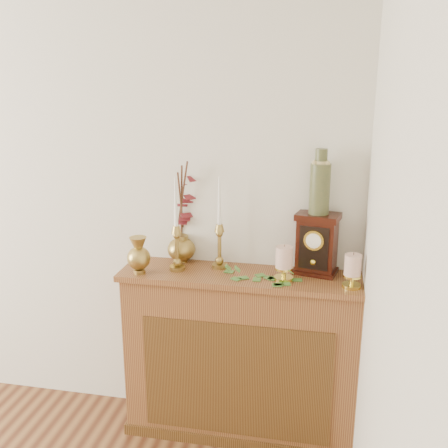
% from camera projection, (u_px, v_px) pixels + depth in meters
% --- Properties ---
extents(console_shelf, '(1.24, 0.34, 0.93)m').
position_uv_depth(console_shelf, '(241.00, 360.00, 2.78)').
color(console_shelf, brown).
rests_on(console_shelf, ground).
extents(candlestick_left, '(0.08, 0.08, 0.48)m').
position_uv_depth(candlestick_left, '(177.00, 241.00, 2.66)').
color(candlestick_left, '#A98B43').
rests_on(candlestick_left, console_shelf).
extents(candlestick_center, '(0.08, 0.08, 0.48)m').
position_uv_depth(candlestick_center, '(219.00, 239.00, 2.69)').
color(candlestick_center, '#A98B43').
rests_on(candlestick_center, console_shelf).
extents(bud_vase, '(0.12, 0.12, 0.19)m').
position_uv_depth(bud_vase, '(139.00, 256.00, 2.63)').
color(bud_vase, '#A98B43').
rests_on(bud_vase, console_shelf).
extents(ginger_jar, '(0.23, 0.24, 0.55)m').
position_uv_depth(ginger_jar, '(185.00, 215.00, 2.78)').
color(ginger_jar, '#A98B43').
rests_on(ginger_jar, console_shelf).
extents(pillar_candle_left, '(0.09, 0.09, 0.18)m').
position_uv_depth(pillar_candle_left, '(284.00, 262.00, 2.54)').
color(pillar_candle_left, '#E3CC4F').
rests_on(pillar_candle_left, console_shelf).
extents(pillar_candle_right, '(0.09, 0.09, 0.17)m').
position_uv_depth(pillar_candle_right, '(353.00, 269.00, 2.45)').
color(pillar_candle_right, '#E3CC4F').
rests_on(pillar_candle_right, console_shelf).
extents(ivy_garland, '(0.38, 0.18, 0.08)m').
position_uv_depth(ivy_garland, '(261.00, 279.00, 2.55)').
color(ivy_garland, '#41752C').
rests_on(ivy_garland, console_shelf).
extents(mantel_clock, '(0.23, 0.19, 0.31)m').
position_uv_depth(mantel_clock, '(317.00, 244.00, 2.61)').
color(mantel_clock, '#330E0A').
rests_on(mantel_clock, console_shelf).
extents(ceramic_vase, '(0.10, 0.10, 0.32)m').
position_uv_depth(ceramic_vase, '(320.00, 185.00, 2.53)').
color(ceramic_vase, '#1B3626').
rests_on(ceramic_vase, mantel_clock).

